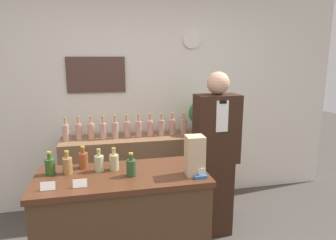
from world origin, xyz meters
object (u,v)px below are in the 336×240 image
object	(u,v)px
shopkeeper	(216,156)
potted_plant	(201,115)
paper_bag	(195,155)
tape_dispenser	(201,175)

from	to	relation	value
shopkeeper	potted_plant	bearing A→B (deg)	84.47
paper_bag	tape_dispenser	world-z (taller)	paper_bag
shopkeeper	potted_plant	size ratio (longest dim) A/B	4.20
potted_plant	tape_dispenser	size ratio (longest dim) A/B	4.44
shopkeeper	paper_bag	bearing A→B (deg)	-121.90
shopkeeper	tape_dispenser	size ratio (longest dim) A/B	18.63
shopkeeper	potted_plant	distance (m)	0.72
shopkeeper	paper_bag	xyz separation A→B (m)	(-0.46, -0.74, 0.28)
tape_dispenser	paper_bag	bearing A→B (deg)	110.00
shopkeeper	tape_dispenser	world-z (taller)	shopkeeper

